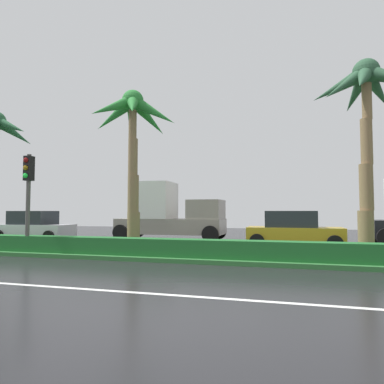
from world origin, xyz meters
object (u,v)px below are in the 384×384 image
at_px(car_in_traffic_second, 293,230).
at_px(box_truck_lead, 169,214).
at_px(palm_tree_centre_left, 366,100).
at_px(traffic_signal_median_left, 28,184).
at_px(palm_tree_mid_left, 133,126).
at_px(car_in_traffic_leading, 34,227).

bearing_deg(car_in_traffic_second, box_truck_lead, 158.83).
bearing_deg(car_in_traffic_second, palm_tree_centre_left, -58.05).
xyz_separation_m(traffic_signal_median_left, box_truck_lead, (2.80, 8.51, -1.20)).
bearing_deg(palm_tree_centre_left, traffic_signal_median_left, -171.56).
distance_m(palm_tree_centre_left, traffic_signal_median_left, 12.80).
bearing_deg(traffic_signal_median_left, palm_tree_centre_left, 8.44).
bearing_deg(palm_tree_centre_left, car_in_traffic_second, 121.95).
distance_m(palm_tree_mid_left, palm_tree_centre_left, 8.88).
bearing_deg(box_truck_lead, palm_tree_centre_left, -34.96).
relative_size(palm_tree_centre_left, car_in_traffic_second, 1.59).
xyz_separation_m(palm_tree_mid_left, palm_tree_centre_left, (8.88, -0.10, 0.28)).
bearing_deg(car_in_traffic_leading, palm_tree_centre_left, -12.22).
bearing_deg(traffic_signal_median_left, car_in_traffic_leading, 128.08).
distance_m(palm_tree_mid_left, car_in_traffic_leading, 9.58).
relative_size(palm_tree_mid_left, traffic_signal_median_left, 1.76).
xyz_separation_m(box_truck_lead, car_in_traffic_second, (7.10, -2.75, -0.72)).
height_order(palm_tree_centre_left, car_in_traffic_leading, palm_tree_centre_left).
xyz_separation_m(palm_tree_centre_left, traffic_signal_median_left, (-12.35, -1.83, -2.80)).
xyz_separation_m(palm_tree_centre_left, car_in_traffic_second, (-2.45, 3.93, -4.72)).
height_order(traffic_signal_median_left, car_in_traffic_leading, traffic_signal_median_left).
xyz_separation_m(traffic_signal_median_left, car_in_traffic_second, (9.90, 5.76, -1.92)).
xyz_separation_m(palm_tree_centre_left, car_in_traffic_leading, (-16.60, 3.60, -4.72)).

